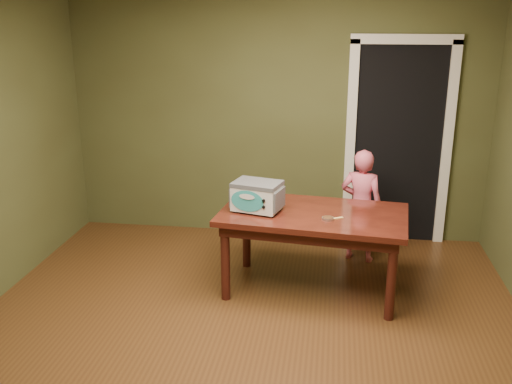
% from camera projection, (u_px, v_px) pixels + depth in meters
% --- Properties ---
extents(floor, '(5.00, 5.00, 0.00)m').
position_uv_depth(floor, '(239.00, 356.00, 4.19)').
color(floor, '#523117').
rests_on(floor, ground).
extents(room_shell, '(4.52, 5.02, 2.61)m').
position_uv_depth(room_shell, '(237.00, 127.00, 3.67)').
color(room_shell, '#484F2A').
rests_on(room_shell, ground).
extents(doorway, '(1.10, 0.66, 2.25)m').
position_uv_depth(doorway, '(395.00, 140.00, 6.32)').
color(doorway, black).
rests_on(doorway, ground).
extents(dining_table, '(1.69, 1.07, 0.75)m').
position_uv_depth(dining_table, '(313.00, 223.00, 4.98)').
color(dining_table, black).
rests_on(dining_table, floor).
extents(toy_oven, '(0.48, 0.38, 0.26)m').
position_uv_depth(toy_oven, '(257.00, 195.00, 4.94)').
color(toy_oven, '#4C4F54').
rests_on(toy_oven, dining_table).
extents(baking_pan, '(0.10, 0.10, 0.02)m').
position_uv_depth(baking_pan, '(328.00, 218.00, 4.77)').
color(baking_pan, silver).
rests_on(baking_pan, dining_table).
extents(spatula, '(0.17, 0.11, 0.01)m').
position_uv_depth(spatula, '(333.00, 219.00, 4.78)').
color(spatula, '#F2C069').
rests_on(spatula, dining_table).
extents(child, '(0.47, 0.37, 1.15)m').
position_uv_depth(child, '(361.00, 206.00, 5.66)').
color(child, '#DD5B76').
rests_on(child, floor).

